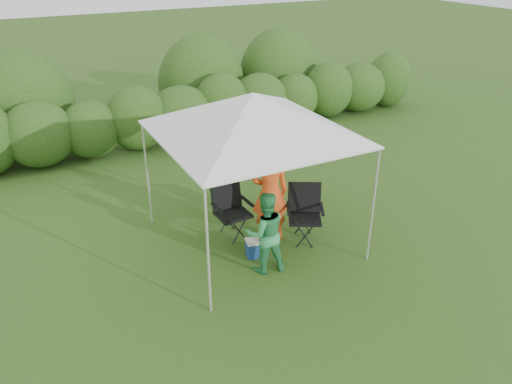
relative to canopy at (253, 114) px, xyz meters
name	(u,v)px	position (x,y,z in m)	size (l,w,h in m)	color
ground	(266,253)	(0.00, -0.50, -2.46)	(70.00, 70.00, 0.00)	#34581B
hedge	(163,116)	(0.11, 5.50, -1.63)	(17.38, 1.53, 1.80)	#2F541A
canopy	(253,114)	(0.00, 0.00, 0.00)	(3.10, 3.10, 2.83)	silver
chair_right	(305,209)	(0.88, -0.37, -1.86)	(0.83, 0.81, 1.07)	black
chair_left	(230,206)	(-0.28, 0.39, -1.86)	(0.69, 0.63, 1.07)	black
man	(270,193)	(0.31, -0.08, -1.51)	(0.69, 0.46, 1.91)	#F6511C
woman	(265,233)	(-0.25, -0.93, -1.74)	(0.71, 0.55, 1.45)	#319754
cooler	(256,248)	(-0.19, -0.49, -2.30)	(0.42, 0.34, 0.32)	navy
bottle	(261,235)	(-0.13, -0.53, -2.03)	(0.06, 0.06, 0.23)	#592D0C
lawn_toy	(324,136)	(4.14, 3.67, -2.32)	(0.62, 0.52, 0.31)	yellow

